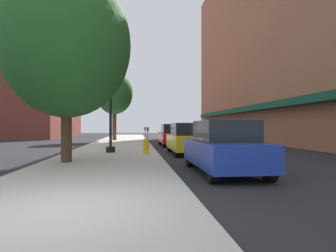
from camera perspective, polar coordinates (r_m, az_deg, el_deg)
ground_plane at (r=23.21m, az=0.48°, el=-3.74°), size 90.00×90.00×0.00m
sidewalk_slab at (r=24.07m, az=-9.32°, el=-3.47°), size 4.80×50.00×0.12m
building_right_brick at (r=31.64m, az=20.61°, el=16.68°), size 6.80×40.00×21.25m
building_far_background at (r=44.52m, az=-22.63°, el=10.61°), size 6.80×18.00×19.52m
lamppost at (r=15.67m, az=-11.15°, el=6.22°), size 0.48×0.48×5.90m
fire_hydrant at (r=14.35m, az=-4.34°, el=-3.92°), size 0.33×0.26×0.79m
parking_meter_near at (r=19.56m, az=-3.98°, el=-1.64°), size 0.14×0.09×1.31m
parking_meter_far at (r=24.77m, az=-4.49°, el=-1.32°), size 0.14×0.09×1.31m
tree_near at (r=12.24m, az=-19.22°, el=14.80°), size 4.90×4.90×7.33m
tree_mid at (r=29.80m, az=-10.42°, el=6.26°), size 3.65×3.65×6.78m
car_blue at (r=9.40m, az=10.79°, el=-4.18°), size 1.80×4.30×1.66m
car_yellow at (r=15.67m, az=3.80°, el=-2.54°), size 1.80×4.30×1.66m
car_red at (r=21.99m, az=0.85°, el=-1.84°), size 1.80×4.30×1.66m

